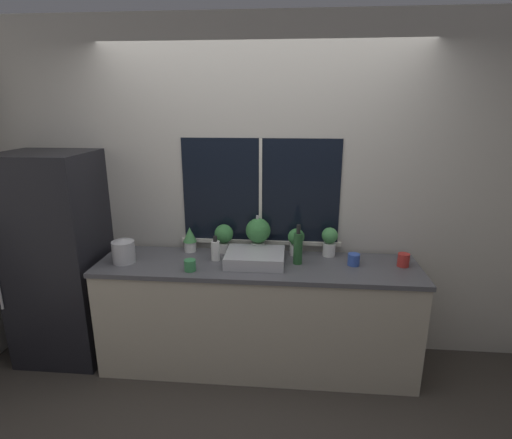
# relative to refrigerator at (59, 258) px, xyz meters

# --- Properties ---
(ground_plane) EXTENTS (14.00, 14.00, 0.00)m
(ground_plane) POSITION_rel_refrigerator_xyz_m (1.61, -0.33, -0.85)
(ground_plane) COLOR #38332D
(wall_back) EXTENTS (8.00, 0.09, 2.70)m
(wall_back) POSITION_rel_refrigerator_xyz_m (1.61, 0.31, 0.50)
(wall_back) COLOR #BCB7AD
(wall_back) RESTS_ON ground_plane
(wall_left) EXTENTS (0.06, 7.00, 2.70)m
(wall_left) POSITION_rel_refrigerator_xyz_m (-0.62, 1.17, 0.50)
(wall_left) COLOR #BCB7AD
(wall_left) RESTS_ON ground_plane
(wall_right) EXTENTS (0.06, 7.00, 2.70)m
(wall_right) POSITION_rel_refrigerator_xyz_m (3.83, 1.17, 0.50)
(wall_right) COLOR #BCB7AD
(wall_right) RESTS_ON ground_plane
(counter) EXTENTS (2.44, 0.60, 0.88)m
(counter) POSITION_rel_refrigerator_xyz_m (1.61, -0.04, -0.41)
(counter) COLOR #B2A893
(counter) RESTS_ON ground_plane
(refrigerator) EXTENTS (0.67, 0.63, 1.70)m
(refrigerator) POSITION_rel_refrigerator_xyz_m (0.00, 0.00, 0.00)
(refrigerator) COLOR black
(refrigerator) RESTS_ON ground_plane
(sink) EXTENTS (0.44, 0.41, 0.32)m
(sink) POSITION_rel_refrigerator_xyz_m (1.59, -0.03, 0.08)
(sink) COLOR #ADADB2
(sink) RESTS_ON counter
(potted_plant_far_left) EXTENTS (0.11, 0.11, 0.21)m
(potted_plant_far_left) POSITION_rel_refrigerator_xyz_m (1.04, 0.17, 0.14)
(potted_plant_far_left) COLOR white
(potted_plant_far_left) RESTS_ON counter
(potted_plant_left) EXTENTS (0.15, 0.15, 0.24)m
(potted_plant_left) POSITION_rel_refrigerator_xyz_m (1.32, 0.17, 0.17)
(potted_plant_left) COLOR white
(potted_plant_left) RESTS_ON counter
(potted_plant_center) EXTENTS (0.20, 0.20, 0.29)m
(potted_plant_center) POSITION_rel_refrigerator_xyz_m (1.60, 0.17, 0.21)
(potted_plant_center) COLOR white
(potted_plant_center) RESTS_ON counter
(potted_plant_right) EXTENTS (0.13, 0.13, 0.22)m
(potted_plant_right) POSITION_rel_refrigerator_xyz_m (1.90, 0.17, 0.15)
(potted_plant_right) COLOR white
(potted_plant_right) RESTS_ON counter
(potted_plant_far_right) EXTENTS (0.13, 0.13, 0.23)m
(potted_plant_far_right) POSITION_rel_refrigerator_xyz_m (2.16, 0.17, 0.16)
(potted_plant_far_right) COLOR white
(potted_plant_far_right) RESTS_ON counter
(soap_bottle) EXTENTS (0.07, 0.07, 0.20)m
(soap_bottle) POSITION_rel_refrigerator_xyz_m (1.28, 0.00, 0.11)
(soap_bottle) COLOR white
(soap_bottle) RESTS_ON counter
(bottle_tall) EXTENTS (0.07, 0.07, 0.31)m
(bottle_tall) POSITION_rel_refrigerator_xyz_m (1.91, -0.01, 0.16)
(bottle_tall) COLOR #235128
(bottle_tall) RESTS_ON counter
(mug_red) EXTENTS (0.09, 0.09, 0.10)m
(mug_red) POSITION_rel_refrigerator_xyz_m (2.70, 0.01, 0.08)
(mug_red) COLOR #B72D28
(mug_red) RESTS_ON counter
(mug_blue) EXTENTS (0.09, 0.09, 0.09)m
(mug_blue) POSITION_rel_refrigerator_xyz_m (2.33, -0.00, 0.07)
(mug_blue) COLOR #3351AD
(mug_blue) RESTS_ON counter
(mug_green) EXTENTS (0.08, 0.08, 0.08)m
(mug_green) POSITION_rel_refrigerator_xyz_m (1.13, -0.22, 0.07)
(mug_green) COLOR #38844C
(mug_green) RESTS_ON counter
(kettle) EXTENTS (0.17, 0.17, 0.19)m
(kettle) POSITION_rel_refrigerator_xyz_m (0.59, -0.10, 0.12)
(kettle) COLOR #B2B2B7
(kettle) RESTS_ON counter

